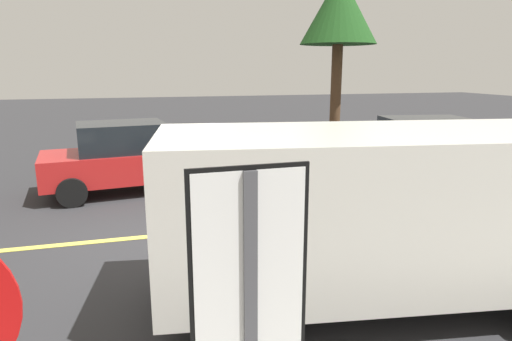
{
  "coord_description": "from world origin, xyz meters",
  "views": [
    {
      "loc": [
        -0.08,
        -7.52,
        2.91
      ],
      "look_at": [
        1.82,
        -0.52,
        1.22
      ],
      "focal_mm": 30.67,
      "sensor_mm": 36.0,
      "label": 1
    }
  ],
  "objects_px": {
    "speed_limit_sign": "(250,327)",
    "tree_left_verge": "(339,11)",
    "car_white_mid_road": "(430,148)",
    "car_red_far_lane": "(129,157)",
    "white_van": "(373,207)"
  },
  "relations": [
    {
      "from": "speed_limit_sign",
      "to": "tree_left_verge",
      "type": "xyz_separation_m",
      "value": [
        6.86,
        13.62,
        3.18
      ]
    },
    {
      "from": "speed_limit_sign",
      "to": "car_red_far_lane",
      "type": "height_order",
      "value": "speed_limit_sign"
    },
    {
      "from": "white_van",
      "to": "tree_left_verge",
      "type": "distance_m",
      "value": 12.3
    },
    {
      "from": "speed_limit_sign",
      "to": "car_red_far_lane",
      "type": "xyz_separation_m",
      "value": [
        -0.68,
        9.04,
        -0.93
      ]
    },
    {
      "from": "car_white_mid_road",
      "to": "car_red_far_lane",
      "type": "relative_size",
      "value": 1.12
    },
    {
      "from": "white_van",
      "to": "tree_left_verge",
      "type": "height_order",
      "value": "tree_left_verge"
    },
    {
      "from": "tree_left_verge",
      "to": "car_red_far_lane",
      "type": "bearing_deg",
      "value": -148.7
    },
    {
      "from": "white_van",
      "to": "tree_left_verge",
      "type": "relative_size",
      "value": 0.86
    },
    {
      "from": "car_white_mid_road",
      "to": "car_red_far_lane",
      "type": "xyz_separation_m",
      "value": [
        -7.9,
        0.7,
        0.01
      ]
    },
    {
      "from": "car_red_far_lane",
      "to": "white_van",
      "type": "bearing_deg",
      "value": -64.58
    },
    {
      "from": "car_red_far_lane",
      "to": "speed_limit_sign",
      "type": "bearing_deg",
      "value": -85.68
    },
    {
      "from": "speed_limit_sign",
      "to": "car_white_mid_road",
      "type": "relative_size",
      "value": 0.53
    },
    {
      "from": "tree_left_verge",
      "to": "white_van",
      "type": "bearing_deg",
      "value": -112.97
    },
    {
      "from": "car_white_mid_road",
      "to": "tree_left_verge",
      "type": "xyz_separation_m",
      "value": [
        -0.36,
        5.28,
        4.12
      ]
    },
    {
      "from": "car_red_far_lane",
      "to": "car_white_mid_road",
      "type": "bearing_deg",
      "value": -5.05
    }
  ]
}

